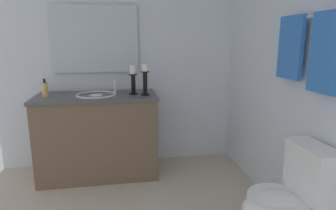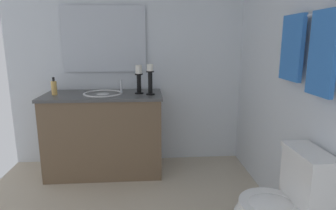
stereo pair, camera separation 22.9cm
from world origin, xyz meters
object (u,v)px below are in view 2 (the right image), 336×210
at_px(towel_near_vanity, 292,48).
at_px(towel_center, 323,54).
at_px(candle_holder_tall, 150,79).
at_px(towel_bar, 312,15).
at_px(sink_basin, 103,97).
at_px(soap_bottle, 54,88).
at_px(vanity_cabinet, 105,133).
at_px(candle_holder_short, 139,79).
at_px(toilet, 281,209).
at_px(mirror, 104,39).

height_order(towel_near_vanity, towel_center, same).
distance_m(candle_holder_tall, towel_bar, 1.58).
xyz_separation_m(sink_basin, soap_bottle, (0.02, -0.48, 0.11)).
bearing_deg(soap_bottle, vanity_cabinet, 92.36).
height_order(sink_basin, candle_holder_short, candle_holder_short).
bearing_deg(towel_bar, toilet, -40.91).
distance_m(soap_bottle, toilet, 2.32).
bearing_deg(vanity_cabinet, soap_bottle, -87.64).
bearing_deg(toilet, candle_holder_short, -147.43).
bearing_deg(soap_bottle, toilet, 51.40).
distance_m(toilet, towel_center, 0.98).
height_order(vanity_cabinet, towel_bar, towel_bar).
height_order(sink_basin, toilet, sink_basin).
height_order(sink_basin, towel_bar, towel_bar).
xyz_separation_m(sink_basin, towel_bar, (1.17, 1.50, 0.74)).
distance_m(toilet, towel_bar, 1.24).
distance_m(vanity_cabinet, mirror, 1.02).
height_order(candle_holder_short, towel_bar, towel_bar).
relative_size(sink_basin, mirror, 0.45).
distance_m(candle_holder_tall, soap_bottle, 0.98).
bearing_deg(candle_holder_tall, toilet, 30.33).
xyz_separation_m(candle_holder_tall, toilet, (1.34, 0.79, -0.65)).
xyz_separation_m(mirror, candle_holder_short, (0.29, 0.38, -0.40)).
bearing_deg(candle_holder_short, towel_bar, 44.22).
height_order(sink_basin, candle_holder_tall, candle_holder_tall).
distance_m(towel_bar, towel_center, 0.29).
relative_size(sink_basin, towel_center, 0.80).
relative_size(toilet, towel_center, 1.50).
bearing_deg(towel_bar, towel_center, -5.61).
xyz_separation_m(toilet, towel_near_vanity, (-0.44, 0.20, 0.98)).
relative_size(towel_bar, towel_near_vanity, 1.60).
xyz_separation_m(mirror, towel_center, (1.63, 1.48, -0.09)).
bearing_deg(candle_holder_tall, candle_holder_short, -120.33).
relative_size(mirror, toilet, 1.20).
bearing_deg(mirror, soap_bottle, -58.02).
bearing_deg(vanity_cabinet, sink_basin, 90.00).
distance_m(mirror, candle_holder_tall, 0.72).
height_order(mirror, soap_bottle, mirror).
bearing_deg(sink_basin, towel_center, 47.65).
distance_m(towel_near_vanity, towel_center, 0.37).
bearing_deg(mirror, towel_bar, 46.03).
bearing_deg(towel_bar, towel_near_vanity, -174.39).
relative_size(candle_holder_tall, towel_near_vanity, 0.67).
relative_size(sink_basin, candle_holder_tall, 1.30).
bearing_deg(sink_basin, candle_holder_short, 88.30).
height_order(sink_basin, towel_near_vanity, towel_near_vanity).
height_order(candle_holder_tall, candle_holder_short, candle_holder_tall).
distance_m(vanity_cabinet, candle_holder_short, 0.70).
bearing_deg(toilet, candle_holder_tall, -149.67).
bearing_deg(towel_bar, soap_bottle, -120.08).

